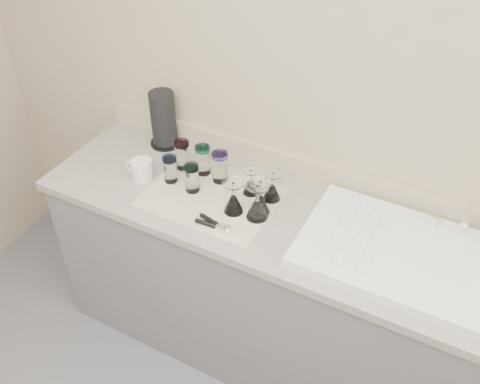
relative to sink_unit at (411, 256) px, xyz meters
The scene contains 17 objects.
room_envelope 1.47m from the sink_unit, 114.66° to the right, with size 3.54×3.50×2.52m.
counter_unit 0.72m from the sink_unit, behind, with size 2.06×0.62×0.90m.
sink_unit is the anchor object (origin of this frame).
dish_towel 0.84m from the sink_unit, behind, with size 0.55×0.42×0.01m, color silver.
tumbler_teal 1.06m from the sink_unit, behind, with size 0.07×0.07×0.14m.
tumbler_cyan 0.96m from the sink_unit, behind, with size 0.07×0.07×0.14m.
tumbler_purple 0.87m from the sink_unit, behind, with size 0.07×0.07×0.14m.
tumbler_magenta 1.05m from the sink_unit, behind, with size 0.06×0.06×0.12m.
tumbler_blue 0.93m from the sink_unit, behind, with size 0.07×0.07×0.13m.
goblet_back_left 0.71m from the sink_unit, behind, with size 0.07×0.07×0.12m.
goblet_back_right 0.61m from the sink_unit, behind, with size 0.08×0.08×0.14m.
goblet_front_left 0.72m from the sink_unit, behind, with size 0.08×0.08×0.15m.
goblet_front_right 0.62m from the sink_unit, behind, with size 0.09×0.09×0.16m.
goblet_extra 0.62m from the sink_unit, behind, with size 0.09×0.09×0.15m.
can_opener 0.76m from the sink_unit, 165.37° to the right, with size 0.15×0.06×0.02m.
white_mug 1.18m from the sink_unit, behind, with size 0.13×0.10×0.09m.
paper_towel_roll 1.27m from the sink_unit, behind, with size 0.15×0.15×0.28m.
Camera 1 is at (0.64, -0.32, 2.36)m, focal length 40.00 mm.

